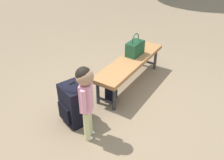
# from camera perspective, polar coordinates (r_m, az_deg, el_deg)

# --- Properties ---
(ground_plane) EXTENTS (40.00, 40.00, 0.00)m
(ground_plane) POSITION_cam_1_polar(r_m,az_deg,el_deg) (3.40, 2.21, -7.88)
(ground_plane) COLOR #7F6B51
(ground_plane) RESTS_ON ground
(park_bench) EXTENTS (1.65, 0.69, 0.45)m
(park_bench) POSITION_cam_1_polar(r_m,az_deg,el_deg) (3.82, 4.34, 4.01)
(park_bench) COLOR #9E6B3D
(park_bench) RESTS_ON ground
(handbag) EXTENTS (0.35, 0.25, 0.37)m
(handbag) POSITION_cam_1_polar(r_m,az_deg,el_deg) (3.90, 5.47, 7.62)
(handbag) COLOR #1E4C2D
(handbag) RESTS_ON park_bench
(child_standing) EXTENTS (0.26, 0.20, 0.97)m
(child_standing) POSITION_cam_1_polar(r_m,az_deg,el_deg) (2.67, -6.25, -3.12)
(child_standing) COLOR #CCCC8C
(child_standing) RESTS_ON ground
(backpack_large) EXTENTS (0.42, 0.45, 0.61)m
(backpack_large) POSITION_cam_1_polar(r_m,az_deg,el_deg) (3.14, -9.01, -5.08)
(backpack_large) COLOR black
(backpack_large) RESTS_ON ground
(backpack_small) EXTENTS (0.19, 0.17, 0.30)m
(backpack_small) POSITION_cam_1_polar(r_m,az_deg,el_deg) (3.56, -0.24, -2.77)
(backpack_small) COLOR black
(backpack_small) RESTS_ON ground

